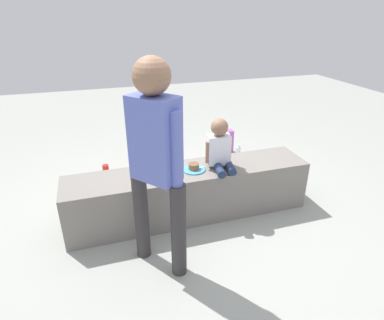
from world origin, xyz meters
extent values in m
plane|color=#9A9D95|center=(0.00, 0.00, 0.00)|extent=(12.00, 12.00, 0.00)
cube|color=gray|center=(0.00, 0.00, 0.25)|extent=(2.34, 0.47, 0.50)
cylinder|color=#1E2C4B|center=(0.25, -0.14, 0.53)|extent=(0.12, 0.26, 0.08)
cylinder|color=#1E2C4B|center=(0.36, -0.12, 0.53)|extent=(0.12, 0.26, 0.08)
cube|color=white|center=(0.28, -0.02, 0.68)|extent=(0.23, 0.17, 0.28)
sphere|color=#8C664C|center=(0.28, -0.02, 0.90)|extent=(0.16, 0.16, 0.16)
cylinder|color=#8C664C|center=(0.17, -0.04, 0.67)|extent=(0.05, 0.05, 0.21)
cylinder|color=#8C664C|center=(0.40, 0.00, 0.67)|extent=(0.05, 0.05, 0.21)
cylinder|color=#302D2F|center=(-0.31, -0.73, 0.39)|extent=(0.12, 0.12, 0.78)
cylinder|color=#302D2F|center=(-0.54, -0.45, 0.39)|extent=(0.12, 0.12, 0.78)
cube|color=#5967BE|center=(-0.43, -0.59, 1.08)|extent=(0.36, 0.38, 0.60)
sphere|color=#8C664C|center=(-0.43, -0.59, 1.51)|extent=(0.25, 0.25, 0.25)
cylinder|color=#5967BE|center=(-0.32, -0.73, 1.03)|extent=(0.09, 0.09, 0.57)
cylinder|color=#5967BE|center=(-0.54, -0.46, 1.03)|extent=(0.09, 0.09, 0.57)
cylinder|color=#4CA5D8|center=(0.04, -0.01, 0.50)|extent=(0.22, 0.22, 0.01)
cylinder|color=brown|center=(0.04, -0.01, 0.53)|extent=(0.10, 0.10, 0.04)
cylinder|color=brown|center=(0.04, -0.01, 0.56)|extent=(0.10, 0.10, 0.01)
cube|color=silver|center=(0.10, -0.02, 0.51)|extent=(0.11, 0.04, 0.00)
cube|color=#B259BF|center=(0.95, 1.32, 0.16)|extent=(0.19, 0.10, 0.33)
torus|color=white|center=(0.91, 1.32, 0.33)|extent=(0.08, 0.01, 0.08)
torus|color=white|center=(0.99, 1.32, 0.33)|extent=(0.08, 0.01, 0.08)
cylinder|color=black|center=(-0.18, 1.42, 0.02)|extent=(0.36, 0.36, 0.04)
cylinder|color=black|center=(-0.18, 1.42, 0.56)|extent=(0.11, 0.11, 1.03)
cylinder|color=silver|center=(1.04, 1.10, 0.07)|extent=(0.07, 0.07, 0.15)
cone|color=silver|center=(1.04, 1.10, 0.16)|extent=(0.06, 0.06, 0.03)
cylinder|color=white|center=(1.04, 1.10, 0.18)|extent=(0.03, 0.03, 0.02)
cylinder|color=red|center=(-0.74, 1.21, 0.05)|extent=(0.08, 0.08, 0.09)
cube|color=white|center=(0.52, 0.44, 0.05)|extent=(0.35, 0.30, 0.10)
cube|color=black|center=(-0.17, 0.65, 0.10)|extent=(0.29, 0.14, 0.20)
torus|color=black|center=(-0.17, 0.65, 0.20)|extent=(0.21, 0.01, 0.21)
camera|label=1|loc=(-0.80, -2.63, 1.89)|focal=30.45mm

